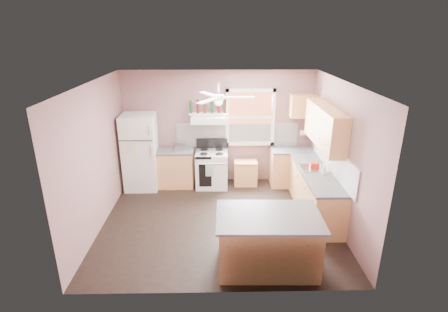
{
  "coord_description": "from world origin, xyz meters",
  "views": [
    {
      "loc": [
        -0.03,
        -6.05,
        3.58
      ],
      "look_at": [
        0.1,
        0.3,
        1.25
      ],
      "focal_mm": 28.0,
      "sensor_mm": 36.0,
      "label": 1
    }
  ],
  "objects_px": {
    "island": "(268,242)",
    "stove": "(212,169)",
    "toaster": "(181,146)",
    "cart": "(246,174)",
    "refrigerator": "(141,152)"
  },
  "relations": [
    {
      "from": "stove",
      "to": "cart",
      "type": "height_order",
      "value": "stove"
    },
    {
      "from": "cart",
      "to": "toaster",
      "type": "bearing_deg",
      "value": -179.84
    },
    {
      "from": "cart",
      "to": "stove",
      "type": "bearing_deg",
      "value": -175.12
    },
    {
      "from": "refrigerator",
      "to": "cart",
      "type": "relative_size",
      "value": 3.25
    },
    {
      "from": "island",
      "to": "stove",
      "type": "bearing_deg",
      "value": 108.0
    },
    {
      "from": "stove",
      "to": "toaster",
      "type": "bearing_deg",
      "value": 175.67
    },
    {
      "from": "refrigerator",
      "to": "island",
      "type": "relative_size",
      "value": 1.17
    },
    {
      "from": "refrigerator",
      "to": "toaster",
      "type": "relative_size",
      "value": 6.31
    },
    {
      "from": "toaster",
      "to": "cart",
      "type": "height_order",
      "value": "toaster"
    },
    {
      "from": "toaster",
      "to": "stove",
      "type": "height_order",
      "value": "toaster"
    },
    {
      "from": "cart",
      "to": "island",
      "type": "relative_size",
      "value": 0.36
    },
    {
      "from": "toaster",
      "to": "cart",
      "type": "distance_m",
      "value": 1.68
    },
    {
      "from": "stove",
      "to": "island",
      "type": "relative_size",
      "value": 0.57
    },
    {
      "from": "toaster",
      "to": "stove",
      "type": "xyz_separation_m",
      "value": [
        0.71,
        -0.07,
        -0.56
      ]
    },
    {
      "from": "cart",
      "to": "refrigerator",
      "type": "bearing_deg",
      "value": -177.28
    }
  ]
}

